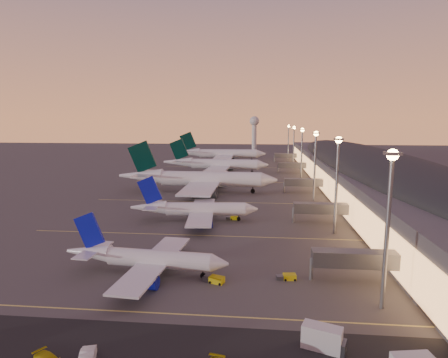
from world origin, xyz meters
The scene contains 15 objects.
ground centered at (0.00, 0.00, 0.00)m, with size 700.00×700.00×0.00m, color #3C3A38.
airliner_narrow_south centered at (-6.30, -30.23, 3.12)m, with size 33.76×30.26×12.05m.
airliner_narrow_north centered at (-3.35, 9.08, 3.53)m, with size 38.29×34.35×13.67m.
airliner_wide_near centered at (-9.99, 53.17, 5.51)m, with size 66.70×60.51×21.40m.
airliner_wide_mid centered at (-9.20, 109.27, 4.95)m, with size 60.08×54.74×19.23m.
airliner_wide_far centered at (-12.89, 167.34, 5.43)m, with size 65.75×59.73×21.08m.
terminal_building centered at (61.84, 72.47, 8.78)m, with size 56.35×255.00×17.46m.
light_masts centered at (36.00, 65.00, 17.55)m, with size 2.20×217.20×25.90m.
radar_tower centered at (10.00, 260.00, 21.87)m, with size 9.00×9.00×32.50m.
service_lane centered at (0.00, -56.00, 0.01)m, with size 260.00×16.00×0.01m.
lane_markings centered at (0.00, 40.00, 0.01)m, with size 90.00×180.36×0.00m.
baggage_tug_a centered at (7.75, -32.96, 0.56)m, with size 4.41×2.92×1.23m.
baggage_tug_b centered at (21.45, -30.39, 0.50)m, with size 3.84×1.92×1.10m.
baggage_tug_c centered at (8.07, 11.53, 0.53)m, with size 3.94×1.85×1.16m.
catering_truck_a centered at (24.85, -52.01, 1.50)m, with size 6.09×4.02×3.20m.
Camera 1 is at (15.99, -98.72, 30.46)m, focal length 30.00 mm.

